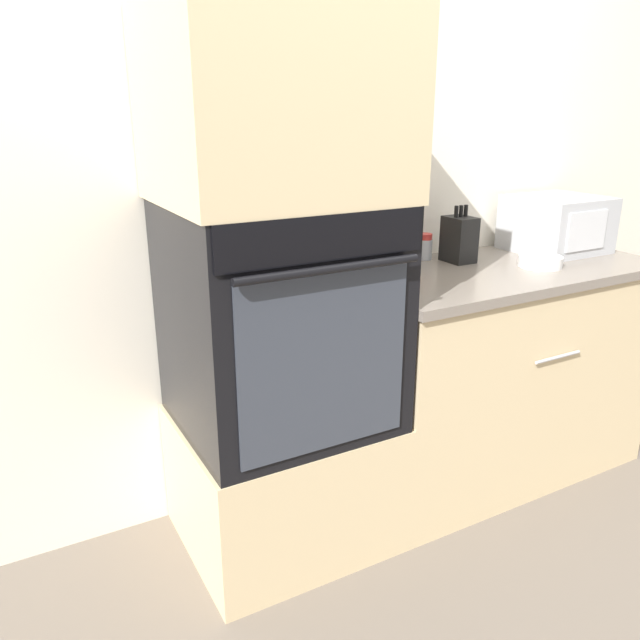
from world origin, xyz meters
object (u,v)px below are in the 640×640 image
condiment_jar_far (412,255)px  wall_oven (280,316)px  bowl (540,261)px  condiment_jar_near (425,247)px  condiment_jar_mid (365,263)px  microwave (556,224)px  knife_block (459,239)px

condiment_jar_far → wall_oven: bearing=-168.2°
bowl → condiment_jar_near: condiment_jar_near is taller
condiment_jar_mid → microwave: bearing=-2.0°
wall_oven → condiment_jar_mid: 0.44m
bowl → condiment_jar_near: bearing=134.6°
condiment_jar_mid → condiment_jar_near: bearing=16.7°
knife_block → condiment_jar_mid: (-0.44, -0.01, -0.04)m
microwave → wall_oven: bearing=-175.8°
wall_oven → condiment_jar_near: (0.76, 0.24, 0.10)m
wall_oven → condiment_jar_near: bearing=17.4°
bowl → condiment_jar_mid: 0.70m
wall_oven → knife_block: wall_oven is taller
microwave → condiment_jar_near: size_ratio=3.43×
condiment_jar_near → condiment_jar_mid: 0.37m
wall_oven → condiment_jar_far: wall_oven is taller
microwave → condiment_jar_near: bearing=166.6°
knife_block → condiment_jar_mid: knife_block is taller
condiment_jar_far → condiment_jar_mid: bearing=178.8°
wall_oven → bowl: bearing=-4.1°
microwave → condiment_jar_mid: microwave is taller
wall_oven → microwave: 1.36m
knife_block → bowl: bearing=-44.8°
wall_oven → condiment_jar_near: size_ratio=7.03×
knife_block → condiment_jar_mid: size_ratio=2.22×
microwave → bowl: bearing=-147.2°
bowl → microwave: bearing=32.8°
wall_oven → microwave: size_ratio=2.05×
knife_block → wall_oven: bearing=-170.5°
wall_oven → condiment_jar_mid: bearing=18.0°
microwave → condiment_jar_far: 0.74m
knife_block → condiment_jar_far: bearing=-176.5°
condiment_jar_near → condiment_jar_far: (-0.15, -0.11, 0.00)m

